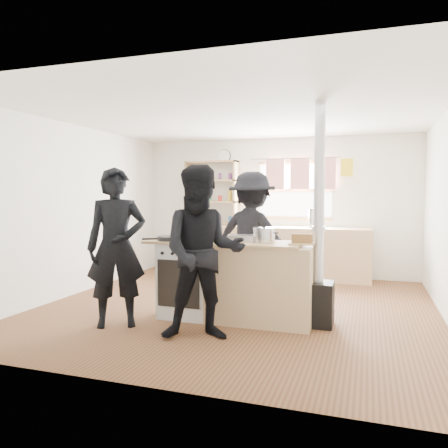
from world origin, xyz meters
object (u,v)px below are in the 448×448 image
Objects in this scene: thermos at (311,219)px; skillet_greens at (171,238)px; cooking_island at (235,281)px; person_far at (252,237)px; roast_tray at (241,238)px; flue_heater at (318,268)px; stockpot_counter at (264,235)px; person_near_right at (203,253)px; stockpot_stove at (208,232)px; person_near_left at (116,247)px; bread_board at (302,240)px.

skillet_greens is at bearing -114.41° from thermos.
thermos is at bearing 79.02° from cooking_island.
roast_tray is at bearing 106.84° from person_far.
flue_heater is 1.40× the size of person_far.
person_near_right is at bearing -120.87° from stockpot_counter.
person_near_right reaches higher than stockpot_counter.
stockpot_stove is (-0.40, 0.15, 0.55)m from cooking_island.
flue_heater is at bearing 18.06° from person_near_right.
stockpot_stove is at bearing 74.60° from person_far.
stockpot_counter is 0.90m from person_near_right.
stockpot_stove is at bearing -109.74° from thermos.
person_far is at bearing 53.94° from skillet_greens.
roast_tray is 1.44m from person_near_left.
bread_board reaches higher than roast_tray.
stockpot_stove is 0.96m from person_near_right.
cooking_island is 0.51m from roast_tray.
thermos is 3.83m from person_near_left.
stockpot_counter reaches higher than stockpot_stove.
flue_heater is 1.40× the size of person_near_left.
person_near_right reaches higher than skillet_greens.
person_near_left is at bearing -163.51° from bread_board.
person_near_right is at bearing -142.45° from bread_board.
person_near_right is (0.28, -0.90, -0.12)m from stockpot_stove.
roast_tray is at bearing 54.00° from cooking_island.
flue_heater is at bearing 151.00° from person_far.
bread_board is at bearing -9.31° from stockpot_counter.
roast_tray is at bearing -9.91° from stockpot_stove.
person_near_right is at bearing -72.56° from stockpot_stove.
skillet_greens is at bearing -173.09° from stockpot_counter.
stockpot_stove is 0.92× the size of stockpot_counter.
person_near_right is at bearing -100.54° from thermos.
person_near_right reaches higher than bread_board.
flue_heater reaches higher than cooking_island.
skillet_greens is 0.91m from person_near_right.
skillet_greens is 1.17× the size of roast_tray.
person_far reaches higher than cooking_island.
thermos is at bearing 79.81° from roast_tray.
bread_board is 0.16× the size of person_far.
thermos is 2.76m from flue_heater.
skillet_greens is at bearing 116.32° from person_near_right.
stockpot_stove is 0.13× the size of person_near_left.
stockpot_counter is 0.45m from bread_board.
flue_heater is at bearing 0.22° from roast_tray.
roast_tray is 0.85m from person_near_right.
skillet_greens is at bearing -173.48° from flue_heater.
stockpot_stove is 1.21m from bread_board.
bread_board is (1.19, -0.21, -0.03)m from stockpot_stove.
skillet_greens is 1.26m from person_far.
thermos is 0.81× the size of roast_tray.
person_near_left is 1.00× the size of person_far.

